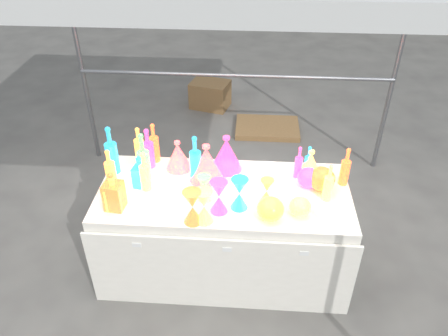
# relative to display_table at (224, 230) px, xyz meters

# --- Properties ---
(ground) EXTENTS (80.00, 80.00, 0.00)m
(ground) POSITION_rel_display_table_xyz_m (-0.00, 0.01, -0.37)
(ground) COLOR slate
(ground) RESTS_ON ground
(display_table) EXTENTS (1.84, 0.83, 0.75)m
(display_table) POSITION_rel_display_table_xyz_m (0.00, 0.00, 0.00)
(display_table) COLOR white
(display_table) RESTS_ON ground
(cardboard_box_closed) EXTENTS (0.55, 0.46, 0.35)m
(cardboard_box_closed) POSITION_rel_display_table_xyz_m (-0.37, 2.77, -0.20)
(cardboard_box_closed) COLOR olive
(cardboard_box_closed) RESTS_ON ground
(cardboard_box_flat) EXTENTS (0.76, 0.54, 0.06)m
(cardboard_box_flat) POSITION_rel_display_table_xyz_m (0.38, 2.19, -0.34)
(cardboard_box_flat) COLOR olive
(cardboard_box_flat) RESTS_ON ground
(bottle_0) EXTENTS (0.10, 0.10, 0.29)m
(bottle_0) POSITION_rel_display_table_xyz_m (-0.68, 0.36, 0.52)
(bottle_0) COLOR #F41637
(bottle_0) RESTS_ON display_table
(bottle_1) EXTENTS (0.12, 0.12, 0.39)m
(bottle_1) POSITION_rel_display_table_xyz_m (-0.84, 0.19, 0.57)
(bottle_1) COLOR #167C18
(bottle_1) RESTS_ON display_table
(bottle_2) EXTENTS (0.07, 0.07, 0.33)m
(bottle_2) POSITION_rel_display_table_xyz_m (-0.56, 0.36, 0.54)
(bottle_2) COLOR #FF9D1A
(bottle_2) RESTS_ON display_table
(bottle_3) EXTENTS (0.10, 0.10, 0.33)m
(bottle_3) POSITION_rel_display_table_xyz_m (-0.59, 0.28, 0.54)
(bottle_3) COLOR blue
(bottle_3) RESTS_ON display_table
(bottle_4) EXTENTS (0.08, 0.08, 0.31)m
(bottle_4) POSITION_rel_display_table_xyz_m (-0.56, -0.00, 0.53)
(bottle_4) COLOR #168D74
(bottle_4) RESTS_ON display_table
(bottle_5) EXTENTS (0.12, 0.12, 0.41)m
(bottle_5) POSITION_rel_display_table_xyz_m (-0.58, 0.08, 0.58)
(bottle_5) COLOR #B424A8
(bottle_5) RESTS_ON display_table
(bottle_6) EXTENTS (0.08, 0.08, 0.29)m
(bottle_6) POSITION_rel_display_table_xyz_m (-0.82, 0.04, 0.52)
(bottle_6) COLOR #F41637
(bottle_6) RESTS_ON display_table
(bottle_7) EXTENTS (0.11, 0.11, 0.36)m
(bottle_7) POSITION_rel_display_table_xyz_m (-0.22, 0.14, 0.56)
(bottle_7) COLOR #167C18
(bottle_7) RESTS_ON display_table
(decanter_0) EXTENTS (0.11, 0.11, 0.26)m
(decanter_0) POSITION_rel_display_table_xyz_m (-0.72, -0.22, 0.51)
(decanter_0) COLOR #F41637
(decanter_0) RESTS_ON display_table
(decanter_1) EXTENTS (0.13, 0.13, 0.29)m
(decanter_1) POSITION_rel_display_table_xyz_m (-0.72, -0.22, 0.52)
(decanter_1) COLOR #FF9D1A
(decanter_1) RESTS_ON display_table
(decanter_2) EXTENTS (0.11, 0.11, 0.25)m
(decanter_2) POSITION_rel_display_table_xyz_m (-0.60, 0.03, 0.50)
(decanter_2) COLOR #167C18
(decanter_2) RESTS_ON display_table
(hourglass_0) EXTENTS (0.16, 0.16, 0.24)m
(hourglass_0) POSITION_rel_display_table_xyz_m (-0.18, -0.33, 0.50)
(hourglass_0) COLOR #FF9D1A
(hourglass_0) RESTS_ON display_table
(hourglass_1) EXTENTS (0.15, 0.15, 0.24)m
(hourglass_1) POSITION_rel_display_table_xyz_m (-0.02, -0.21, 0.50)
(hourglass_1) COLOR blue
(hourglass_1) RESTS_ON display_table
(hourglass_2) EXTENTS (0.15, 0.15, 0.24)m
(hourglass_2) POSITION_rel_display_table_xyz_m (-0.11, -0.31, 0.50)
(hourglass_2) COLOR #168D74
(hourglass_2) RESTS_ON display_table
(hourglass_3) EXTENTS (0.13, 0.13, 0.20)m
(hourglass_3) POSITION_rel_display_table_xyz_m (-0.13, -0.09, 0.47)
(hourglass_3) COLOR #B424A8
(hourglass_3) RESTS_ON display_table
(hourglass_4) EXTENTS (0.10, 0.10, 0.19)m
(hourglass_4) POSITION_rel_display_table_xyz_m (0.30, -0.09, 0.47)
(hourglass_4) COLOR #F41637
(hourglass_4) RESTS_ON display_table
(hourglass_5) EXTENTS (0.13, 0.13, 0.24)m
(hourglass_5) POSITION_rel_display_table_xyz_m (0.11, -0.16, 0.49)
(hourglass_5) COLOR #167C18
(hourglass_5) RESTS_ON display_table
(globe_0) EXTENTS (0.20, 0.20, 0.14)m
(globe_0) POSITION_rel_display_table_xyz_m (0.32, -0.26, 0.45)
(globe_0) COLOR #F41637
(globe_0) RESTS_ON display_table
(globe_1) EXTENTS (0.15, 0.15, 0.12)m
(globe_1) POSITION_rel_display_table_xyz_m (0.52, -0.21, 0.44)
(globe_1) COLOR #168D74
(globe_1) RESTS_ON display_table
(globe_2) EXTENTS (0.22, 0.22, 0.15)m
(globe_2) POSITION_rel_display_table_xyz_m (0.69, 0.09, 0.45)
(globe_2) COLOR #FF9D1A
(globe_2) RESTS_ON display_table
(globe_3) EXTENTS (0.17, 0.17, 0.13)m
(globe_3) POSITION_rel_display_table_xyz_m (0.60, 0.11, 0.44)
(globe_3) COLOR blue
(globe_3) RESTS_ON display_table
(lampshade_0) EXTENTS (0.26, 0.26, 0.24)m
(lampshade_0) POSITION_rel_display_table_xyz_m (-0.36, 0.27, 0.49)
(lampshade_0) COLOR yellow
(lampshade_0) RESTS_ON display_table
(lampshade_1) EXTENTS (0.26, 0.26, 0.29)m
(lampshade_1) POSITION_rel_display_table_xyz_m (-0.14, 0.14, 0.52)
(lampshade_1) COLOR yellow
(lampshade_1) RESTS_ON display_table
(lampshade_2) EXTENTS (0.26, 0.26, 0.28)m
(lampshade_2) POSITION_rel_display_table_xyz_m (-0.00, 0.29, 0.52)
(lampshade_2) COLOR blue
(lampshade_2) RESTS_ON display_table
(lampshade_3) EXTENTS (0.25, 0.25, 0.23)m
(lampshade_3) POSITION_rel_display_table_xyz_m (0.62, 0.22, 0.49)
(lampshade_3) COLOR #168D74
(lampshade_3) RESTS_ON display_table
(bottle_8) EXTENTS (0.07, 0.07, 0.26)m
(bottle_8) POSITION_rel_display_table_xyz_m (0.60, 0.24, 0.50)
(bottle_8) COLOR #167C18
(bottle_8) RESTS_ON display_table
(bottle_9) EXTENTS (0.08, 0.08, 0.30)m
(bottle_9) POSITION_rel_display_table_xyz_m (0.86, 0.16, 0.53)
(bottle_9) COLOR #FF9D1A
(bottle_9) RESTS_ON display_table
(bottle_10) EXTENTS (0.07, 0.07, 0.26)m
(bottle_10) POSITION_rel_display_table_xyz_m (0.53, 0.22, 0.51)
(bottle_10) COLOR blue
(bottle_10) RESTS_ON display_table
(bottle_11) EXTENTS (0.07, 0.07, 0.29)m
(bottle_11) POSITION_rel_display_table_xyz_m (0.72, -0.03, 0.52)
(bottle_11) COLOR #168D74
(bottle_11) RESTS_ON display_table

